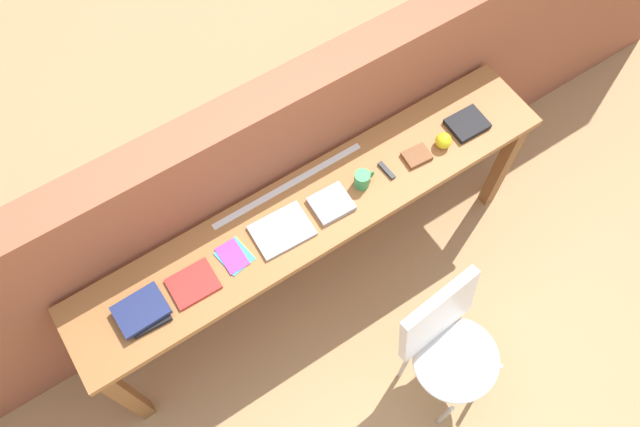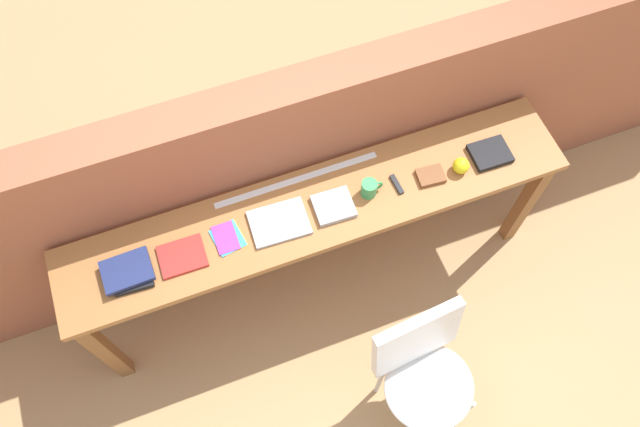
{
  "view_description": "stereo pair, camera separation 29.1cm",
  "coord_description": "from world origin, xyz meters",
  "px_view_note": "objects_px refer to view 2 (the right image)",
  "views": [
    {
      "loc": [
        -0.72,
        -0.85,
        3.5
      ],
      "look_at": [
        0.0,
        0.25,
        0.9
      ],
      "focal_mm": 35.0,
      "sensor_mm": 36.0,
      "label": 1
    },
    {
      "loc": [
        -0.46,
        -0.98,
        3.5
      ],
      "look_at": [
        0.0,
        0.25,
        0.9
      ],
      "focal_mm": 35.0,
      "sensor_mm": 36.0,
      "label": 2
    }
  ],
  "objects_px": {
    "chair_white_moulded": "(424,370)",
    "multitool_folded": "(397,184)",
    "leather_journal_brown": "(431,176)",
    "book_stack_leftmost": "(129,273)",
    "book_open_centre": "(279,223)",
    "pamphlet_pile_colourful": "(227,238)",
    "sports_ball_small": "(461,166)",
    "magazine_cycling": "(182,256)",
    "mug": "(370,188)",
    "book_repair_rightmost": "(490,153)"
  },
  "relations": [
    {
      "from": "leather_journal_brown",
      "to": "book_stack_leftmost",
      "type": "bearing_deg",
      "value": -175.34
    },
    {
      "from": "book_open_centre",
      "to": "multitool_folded",
      "type": "height_order",
      "value": "book_open_centre"
    },
    {
      "from": "leather_journal_brown",
      "to": "multitool_folded",
      "type": "bearing_deg",
      "value": 179.59
    },
    {
      "from": "chair_white_moulded",
      "to": "mug",
      "type": "xyz_separation_m",
      "value": [
        0.03,
        0.81,
        0.4
      ]
    },
    {
      "from": "magazine_cycling",
      "to": "book_repair_rightmost",
      "type": "height_order",
      "value": "book_repair_rightmost"
    },
    {
      "from": "pamphlet_pile_colourful",
      "to": "multitool_folded",
      "type": "height_order",
      "value": "multitool_folded"
    },
    {
      "from": "book_open_centre",
      "to": "pamphlet_pile_colourful",
      "type": "bearing_deg",
      "value": 179.92
    },
    {
      "from": "chair_white_moulded",
      "to": "magazine_cycling",
      "type": "relative_size",
      "value": 4.25
    },
    {
      "from": "magazine_cycling",
      "to": "pamphlet_pile_colourful",
      "type": "xyz_separation_m",
      "value": [
        0.22,
        0.02,
        -0.0
      ]
    },
    {
      "from": "multitool_folded",
      "to": "book_repair_rightmost",
      "type": "height_order",
      "value": "book_repair_rightmost"
    },
    {
      "from": "book_open_centre",
      "to": "leather_journal_brown",
      "type": "xyz_separation_m",
      "value": [
        0.77,
        -0.02,
        0.0
      ]
    },
    {
      "from": "pamphlet_pile_colourful",
      "to": "book_repair_rightmost",
      "type": "distance_m",
      "value": 1.35
    },
    {
      "from": "magazine_cycling",
      "to": "sports_ball_small",
      "type": "relative_size",
      "value": 2.59
    },
    {
      "from": "mug",
      "to": "sports_ball_small",
      "type": "xyz_separation_m",
      "value": [
        0.46,
        -0.04,
        -0.0
      ]
    },
    {
      "from": "book_stack_leftmost",
      "to": "book_open_centre",
      "type": "relative_size",
      "value": 0.83
    },
    {
      "from": "book_stack_leftmost",
      "to": "book_repair_rightmost",
      "type": "relative_size",
      "value": 1.18
    },
    {
      "from": "chair_white_moulded",
      "to": "mug",
      "type": "distance_m",
      "value": 0.9
    },
    {
      "from": "magazine_cycling",
      "to": "book_repair_rightmost",
      "type": "xyz_separation_m",
      "value": [
        1.56,
        -0.0,
        0.01
      ]
    },
    {
      "from": "book_repair_rightmost",
      "to": "leather_journal_brown",
      "type": "bearing_deg",
      "value": -176.38
    },
    {
      "from": "book_repair_rightmost",
      "to": "multitool_folded",
      "type": "bearing_deg",
      "value": -178.95
    },
    {
      "from": "multitool_folded",
      "to": "sports_ball_small",
      "type": "bearing_deg",
      "value": -5.33
    },
    {
      "from": "book_stack_leftmost",
      "to": "leather_journal_brown",
      "type": "relative_size",
      "value": 1.71
    },
    {
      "from": "pamphlet_pile_colourful",
      "to": "magazine_cycling",
      "type": "bearing_deg",
      "value": -175.34
    },
    {
      "from": "magazine_cycling",
      "to": "mug",
      "type": "distance_m",
      "value": 0.92
    },
    {
      "from": "mug",
      "to": "book_repair_rightmost",
      "type": "bearing_deg",
      "value": -1.11
    },
    {
      "from": "book_open_centre",
      "to": "sports_ball_small",
      "type": "height_order",
      "value": "sports_ball_small"
    },
    {
      "from": "book_stack_leftmost",
      "to": "pamphlet_pile_colourful",
      "type": "bearing_deg",
      "value": 2.8
    },
    {
      "from": "pamphlet_pile_colourful",
      "to": "sports_ball_small",
      "type": "distance_m",
      "value": 1.17
    },
    {
      "from": "chair_white_moulded",
      "to": "book_stack_leftmost",
      "type": "relative_size",
      "value": 4.0
    },
    {
      "from": "book_repair_rightmost",
      "to": "book_open_centre",
      "type": "bearing_deg",
      "value": -178.84
    },
    {
      "from": "magazine_cycling",
      "to": "mug",
      "type": "height_order",
      "value": "mug"
    },
    {
      "from": "magazine_cycling",
      "to": "leather_journal_brown",
      "type": "relative_size",
      "value": 1.61
    },
    {
      "from": "book_open_centre",
      "to": "sports_ball_small",
      "type": "xyz_separation_m",
      "value": [
        0.92,
        -0.03,
        0.03
      ]
    },
    {
      "from": "leather_journal_brown",
      "to": "book_repair_rightmost",
      "type": "height_order",
      "value": "book_repair_rightmost"
    },
    {
      "from": "book_stack_leftmost",
      "to": "multitool_folded",
      "type": "bearing_deg",
      "value": 0.31
    },
    {
      "from": "magazine_cycling",
      "to": "chair_white_moulded",
      "type": "bearing_deg",
      "value": -40.67
    },
    {
      "from": "pamphlet_pile_colourful",
      "to": "book_stack_leftmost",
      "type": "bearing_deg",
      "value": -177.2
    },
    {
      "from": "book_stack_leftmost",
      "to": "magazine_cycling",
      "type": "xyz_separation_m",
      "value": [
        0.24,
        0.0,
        -0.02
      ]
    },
    {
      "from": "pamphlet_pile_colourful",
      "to": "multitool_folded",
      "type": "bearing_deg",
      "value": -1.05
    },
    {
      "from": "multitool_folded",
      "to": "leather_journal_brown",
      "type": "xyz_separation_m",
      "value": [
        0.17,
        -0.02,
        0.0
      ]
    },
    {
      "from": "chair_white_moulded",
      "to": "multitool_folded",
      "type": "xyz_separation_m",
      "value": [
        0.17,
        0.8,
        0.36
      ]
    },
    {
      "from": "magazine_cycling",
      "to": "sports_ball_small",
      "type": "bearing_deg",
      "value": -0.09
    },
    {
      "from": "chair_white_moulded",
      "to": "book_repair_rightmost",
      "type": "relative_size",
      "value": 4.7
    },
    {
      "from": "mug",
      "to": "magazine_cycling",
      "type": "bearing_deg",
      "value": -179.38
    },
    {
      "from": "leather_journal_brown",
      "to": "sports_ball_small",
      "type": "bearing_deg",
      "value": -0.2
    },
    {
      "from": "pamphlet_pile_colourful",
      "to": "sports_ball_small",
      "type": "relative_size",
      "value": 2.09
    },
    {
      "from": "book_stack_leftmost",
      "to": "leather_journal_brown",
      "type": "height_order",
      "value": "book_stack_leftmost"
    },
    {
      "from": "pamphlet_pile_colourful",
      "to": "multitool_folded",
      "type": "distance_m",
      "value": 0.85
    },
    {
      "from": "chair_white_moulded",
      "to": "multitool_folded",
      "type": "height_order",
      "value": "multitool_folded"
    },
    {
      "from": "pamphlet_pile_colourful",
      "to": "sports_ball_small",
      "type": "xyz_separation_m",
      "value": [
        1.17,
        -0.05,
        0.04
      ]
    }
  ]
}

